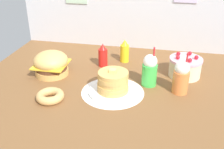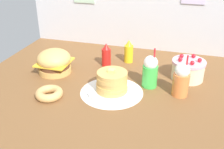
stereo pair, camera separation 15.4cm
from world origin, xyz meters
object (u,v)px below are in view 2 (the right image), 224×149
(ketchup_bottle, at_px, (106,55))
(layer_cake, at_px, (188,70))
(donut_pink_glaze, at_px, (49,93))
(pancake_stack, at_px, (112,83))
(burger, at_px, (54,62))
(mustard_bottle, at_px, (129,52))
(orange_float_cup, at_px, (181,80))
(cream_soda_cup, at_px, (150,72))

(ketchup_bottle, bearing_deg, layer_cake, -4.50)
(ketchup_bottle, bearing_deg, donut_pink_glaze, -110.60)
(pancake_stack, relative_size, layer_cake, 1.36)
(burger, relative_size, layer_cake, 1.06)
(burger, distance_m, mustard_bottle, 0.72)
(pancake_stack, height_order, layer_cake, layer_cake)
(mustard_bottle, xyz_separation_m, orange_float_cup, (0.52, -0.50, 0.03))
(burger, xyz_separation_m, ketchup_bottle, (0.41, 0.26, 0.00))
(burger, relative_size, orange_float_cup, 0.88)
(layer_cake, bearing_deg, donut_pink_glaze, -148.82)
(layer_cake, bearing_deg, mustard_bottle, 160.04)
(cream_soda_cup, relative_size, donut_pink_glaze, 1.61)
(burger, height_order, mustard_bottle, mustard_bottle)
(cream_soda_cup, bearing_deg, ketchup_bottle, 148.58)
(orange_float_cup, height_order, donut_pink_glaze, orange_float_cup)
(cream_soda_cup, xyz_separation_m, orange_float_cup, (0.25, -0.07, 0.00))
(mustard_bottle, relative_size, orange_float_cup, 0.67)
(burger, relative_size, cream_soda_cup, 0.88)
(layer_cake, distance_m, mustard_bottle, 0.61)
(ketchup_bottle, xyz_separation_m, orange_float_cup, (0.71, -0.35, 0.03))
(orange_float_cup, xyz_separation_m, donut_pink_glaze, (-0.96, -0.31, -0.10))
(mustard_bottle, distance_m, donut_pink_glaze, 0.93)
(burger, relative_size, ketchup_bottle, 1.33)
(ketchup_bottle, relative_size, donut_pink_glaze, 1.08)
(mustard_bottle, height_order, donut_pink_glaze, mustard_bottle)
(mustard_bottle, bearing_deg, cream_soda_cup, -57.23)
(pancake_stack, height_order, donut_pink_glaze, pancake_stack)
(mustard_bottle, bearing_deg, layer_cake, -19.96)
(layer_cake, bearing_deg, cream_soda_cup, -143.13)
(mustard_bottle, height_order, cream_soda_cup, cream_soda_cup)
(layer_cake, xyz_separation_m, mustard_bottle, (-0.57, 0.21, 0.02))
(donut_pink_glaze, bearing_deg, orange_float_cup, 18.18)
(orange_float_cup, bearing_deg, mustard_bottle, 136.31)
(layer_cake, height_order, orange_float_cup, orange_float_cup)
(pancake_stack, bearing_deg, cream_soda_cup, 34.73)
(pancake_stack, height_order, cream_soda_cup, cream_soda_cup)
(burger, height_order, donut_pink_glaze, burger)
(ketchup_bottle, distance_m, mustard_bottle, 0.24)
(ketchup_bottle, height_order, cream_soda_cup, cream_soda_cup)
(pancake_stack, relative_size, cream_soda_cup, 1.13)
(cream_soda_cup, bearing_deg, layer_cake, 36.87)
(ketchup_bottle, relative_size, cream_soda_cup, 0.67)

